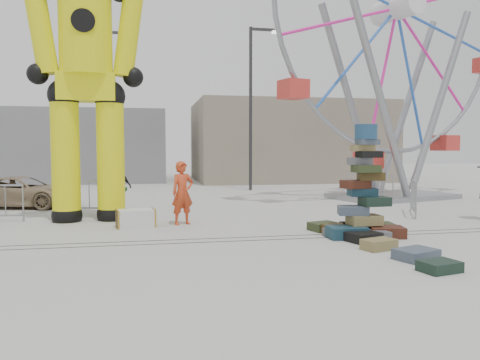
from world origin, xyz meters
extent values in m
plane|color=#9E9E99|center=(0.00, 0.00, 0.00)|extent=(90.00, 90.00, 0.00)
cube|color=#47443F|center=(0.00, 0.60, 0.00)|extent=(40.00, 0.04, 0.01)
cube|color=#47443F|center=(0.00, 1.00, 0.00)|extent=(40.00, 0.04, 0.01)
cube|color=gray|center=(7.00, 20.00, 2.50)|extent=(12.00, 8.00, 5.00)
cube|color=gray|center=(-6.00, 22.00, 2.20)|extent=(10.00, 8.00, 4.40)
cylinder|color=#2D2D30|center=(3.00, 13.00, 4.00)|extent=(0.16, 0.16, 8.00)
cube|color=#2D2D30|center=(3.60, 13.00, 7.90)|extent=(1.20, 0.15, 0.12)
cube|color=silver|center=(4.20, 13.00, 7.80)|extent=(0.25, 0.25, 0.12)
cylinder|color=#2D2D30|center=(-4.00, 15.00, 4.00)|extent=(0.16, 0.16, 8.00)
cube|color=#2D2D30|center=(-3.40, 15.00, 7.90)|extent=(1.20, 0.15, 0.12)
cube|color=silver|center=(-2.80, 15.00, 7.80)|extent=(0.25, 0.25, 0.12)
cube|color=#193C4D|center=(2.62, 0.45, 0.14)|extent=(0.88, 0.62, 0.28)
cube|color=#4D2114|center=(3.59, 0.38, 0.13)|extent=(0.92, 0.72, 0.26)
cube|color=#483717|center=(2.66, 1.00, 0.12)|extent=(0.82, 0.62, 0.24)
cube|color=#313E1F|center=(3.63, 0.92, 0.13)|extent=(0.85, 0.65, 0.26)
cube|color=#5A5B62|center=(3.08, 0.09, 0.11)|extent=(0.78, 0.56, 0.22)
cube|color=black|center=(3.16, 1.18, 0.12)|extent=(0.79, 0.61, 0.24)
cube|color=olive|center=(3.11, 0.58, 0.40)|extent=(0.77, 0.53, 0.24)
cube|color=#485567|center=(2.85, 0.63, 0.63)|extent=(0.80, 0.64, 0.22)
cube|color=#192E23|center=(3.35, 0.54, 0.85)|extent=(0.69, 0.49, 0.22)
cube|color=#193C4D|center=(3.13, 0.74, 1.05)|extent=(0.70, 0.51, 0.20)
cube|color=#4D2114|center=(2.93, 0.70, 1.25)|extent=(0.69, 0.54, 0.20)
cube|color=#483717|center=(3.28, 0.62, 1.44)|extent=(0.68, 0.54, 0.20)
cube|color=#313E1F|center=(3.11, 0.53, 1.63)|extent=(0.62, 0.43, 0.17)
cube|color=#5A5B62|center=(3.01, 0.68, 1.80)|extent=(0.65, 0.53, 0.17)
cube|color=black|center=(3.20, 0.57, 1.97)|extent=(0.57, 0.40, 0.15)
cube|color=olive|center=(3.06, 0.64, 2.12)|extent=(0.57, 0.43, 0.15)
cube|color=#485567|center=(3.14, 0.55, 2.26)|extent=(0.53, 0.37, 0.13)
cylinder|color=navy|center=(3.11, 0.58, 2.50)|extent=(0.52, 0.52, 0.35)
sphere|color=black|center=(-4.27, 4.30, 0.17)|extent=(0.86, 0.86, 0.86)
cylinder|color=#EDED0C|center=(-4.27, 4.30, 1.80)|extent=(0.79, 0.79, 3.61)
sphere|color=black|center=(-4.27, 4.30, 3.61)|extent=(0.90, 0.90, 0.90)
sphere|color=black|center=(-3.03, 4.36, 0.17)|extent=(0.86, 0.86, 0.86)
cylinder|color=#EDED0C|center=(-3.03, 4.36, 1.80)|extent=(0.79, 0.79, 3.61)
sphere|color=black|center=(-3.03, 4.36, 3.61)|extent=(0.90, 0.90, 0.90)
cube|color=#EDED0C|center=(-3.65, 4.33, 3.83)|extent=(1.62, 0.97, 0.79)
cylinder|color=#EDED0C|center=(-3.65, 4.33, 5.53)|extent=(1.47, 1.47, 2.71)
cylinder|color=#EDED0C|center=(-4.83, 4.27, 5.41)|extent=(0.95, 0.63, 2.54)
sphere|color=black|center=(-4.95, 4.27, 4.17)|extent=(0.59, 0.59, 0.59)
cylinder|color=#EDED0C|center=(-2.47, 4.38, 5.41)|extent=(0.95, 0.63, 2.54)
sphere|color=black|center=(-2.35, 4.39, 4.17)|extent=(0.59, 0.59, 0.59)
cube|color=gray|center=(8.05, 8.18, 0.10)|extent=(5.48, 4.14, 0.19)
cylinder|color=gray|center=(6.79, 6.91, 3.89)|extent=(3.34, 1.21, 7.90)
cylinder|color=gray|center=(9.79, 7.76, 3.89)|extent=(3.34, 1.21, 7.90)
cylinder|color=gray|center=(6.31, 8.60, 3.89)|extent=(3.34, 1.21, 7.90)
cylinder|color=gray|center=(9.31, 9.45, 3.89)|extent=(3.34, 1.21, 7.90)
cylinder|color=white|center=(8.05, 8.18, 7.79)|extent=(1.52, 2.33, 0.97)
torus|color=gray|center=(8.05, 8.18, 7.79)|extent=(11.48, 3.43, 11.88)
cube|color=red|center=(8.05, 8.18, 1.46)|extent=(1.08, 1.08, 0.68)
cube|color=silver|center=(-2.30, 3.00, 0.23)|extent=(1.09, 0.75, 0.47)
cube|color=#313E1F|center=(2.45, 1.53, 0.11)|extent=(0.81, 0.72, 0.21)
cube|color=#5A5B62|center=(2.60, 0.72, 0.09)|extent=(0.88, 0.79, 0.19)
cube|color=black|center=(2.82, 0.00, 0.11)|extent=(0.84, 0.75, 0.22)
cube|color=olive|center=(2.77, -0.82, 0.11)|extent=(0.80, 0.63, 0.22)
cube|color=#485567|center=(3.05, -1.76, 0.10)|extent=(0.91, 0.78, 0.21)
cube|color=#192E23|center=(2.96, -2.63, 0.09)|extent=(0.74, 0.60, 0.19)
imported|color=#C33D1B|center=(-1.03, 3.17, 0.88)|extent=(0.74, 0.62, 1.75)
imported|color=#16592B|center=(-2.96, 5.18, 0.77)|extent=(0.85, 0.72, 1.54)
imported|color=black|center=(-3.01, 5.64, 0.87)|extent=(1.06, 0.56, 1.73)
imported|color=#9D8565|center=(-6.38, 7.97, 0.55)|extent=(4.24, 2.68, 1.09)
camera|label=1|loc=(-1.89, -9.73, 2.13)|focal=35.00mm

